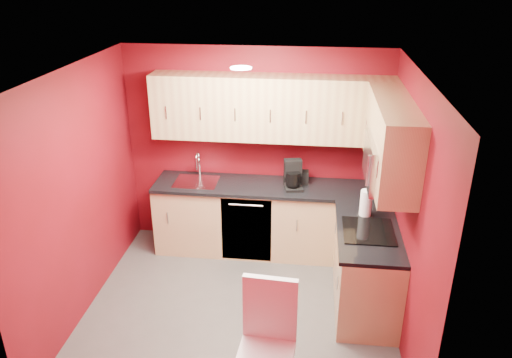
% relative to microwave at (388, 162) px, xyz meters
% --- Properties ---
extents(floor, '(3.20, 3.20, 0.00)m').
position_rel_microwave_xyz_m(floor, '(-1.39, -0.20, -1.66)').
color(floor, '#474542').
rests_on(floor, ground).
extents(ceiling, '(3.20, 3.20, 0.00)m').
position_rel_microwave_xyz_m(ceiling, '(-1.39, -0.20, 0.84)').
color(ceiling, white).
rests_on(ceiling, wall_back).
extents(wall_back, '(3.20, 0.00, 3.20)m').
position_rel_microwave_xyz_m(wall_back, '(-1.39, 1.30, -0.41)').
color(wall_back, maroon).
rests_on(wall_back, floor).
extents(wall_front, '(3.20, 0.00, 3.20)m').
position_rel_microwave_xyz_m(wall_front, '(-1.39, -1.70, -0.41)').
color(wall_front, maroon).
rests_on(wall_front, floor).
extents(wall_left, '(0.00, 3.00, 3.00)m').
position_rel_microwave_xyz_m(wall_left, '(-2.99, -0.20, -0.41)').
color(wall_left, maroon).
rests_on(wall_left, floor).
extents(wall_right, '(0.00, 3.00, 3.00)m').
position_rel_microwave_xyz_m(wall_right, '(0.21, -0.20, -0.41)').
color(wall_right, maroon).
rests_on(wall_right, floor).
extents(base_cabinets_back, '(2.80, 0.60, 0.87)m').
position_rel_microwave_xyz_m(base_cabinets_back, '(-1.19, 1.00, -1.22)').
color(base_cabinets_back, tan).
rests_on(base_cabinets_back, floor).
extents(base_cabinets_right, '(0.60, 1.30, 0.87)m').
position_rel_microwave_xyz_m(base_cabinets_right, '(-0.09, 0.05, -1.22)').
color(base_cabinets_right, tan).
rests_on(base_cabinets_right, floor).
extents(countertop_back, '(2.80, 0.63, 0.04)m').
position_rel_microwave_xyz_m(countertop_back, '(-1.19, 0.99, -0.77)').
color(countertop_back, black).
rests_on(countertop_back, base_cabinets_back).
extents(countertop_right, '(0.63, 1.27, 0.04)m').
position_rel_microwave_xyz_m(countertop_right, '(-0.11, 0.04, -0.77)').
color(countertop_right, black).
rests_on(countertop_right, base_cabinets_right).
extents(upper_cabinets_back, '(2.80, 0.35, 0.75)m').
position_rel_microwave_xyz_m(upper_cabinets_back, '(-1.19, 1.13, 0.17)').
color(upper_cabinets_back, tan).
rests_on(upper_cabinets_back, wall_back).
extents(upper_cabinets_right, '(0.35, 1.55, 0.75)m').
position_rel_microwave_xyz_m(upper_cabinets_right, '(0.03, 0.24, 0.23)').
color(upper_cabinets_right, tan).
rests_on(upper_cabinets_right, wall_right).
extents(microwave, '(0.42, 0.76, 0.42)m').
position_rel_microwave_xyz_m(microwave, '(0.00, 0.00, 0.00)').
color(microwave, silver).
rests_on(microwave, upper_cabinets_right).
extents(cooktop, '(0.50, 0.55, 0.01)m').
position_rel_microwave_xyz_m(cooktop, '(-0.11, 0.00, -0.74)').
color(cooktop, black).
rests_on(cooktop, countertop_right).
extents(sink, '(0.52, 0.42, 0.35)m').
position_rel_microwave_xyz_m(sink, '(-2.09, 1.00, -0.72)').
color(sink, silver).
rests_on(sink, countertop_back).
extents(dishwasher_front, '(0.60, 0.02, 0.82)m').
position_rel_microwave_xyz_m(dishwasher_front, '(-1.44, 0.71, -1.22)').
color(dishwasher_front, black).
rests_on(dishwasher_front, base_cabinets_back).
extents(downlight, '(0.20, 0.20, 0.01)m').
position_rel_microwave_xyz_m(downlight, '(-1.39, 0.10, 0.82)').
color(downlight, white).
rests_on(downlight, ceiling).
extents(coffee_maker, '(0.26, 0.31, 0.34)m').
position_rel_microwave_xyz_m(coffee_maker, '(-0.91, 0.93, -0.58)').
color(coffee_maker, black).
rests_on(coffee_maker, countertop_back).
extents(napkin_holder, '(0.15, 0.15, 0.15)m').
position_rel_microwave_xyz_m(napkin_holder, '(-0.81, 1.10, -0.67)').
color(napkin_holder, black).
rests_on(napkin_holder, countertop_back).
extents(paper_towel, '(0.22, 0.22, 0.29)m').
position_rel_microwave_xyz_m(paper_towel, '(-0.12, 0.33, -0.60)').
color(paper_towel, white).
rests_on(paper_towel, countertop_right).
extents(dining_chair, '(0.48, 0.50, 1.10)m').
position_rel_microwave_xyz_m(dining_chair, '(-1.00, -1.38, -1.11)').
color(dining_chair, silver).
rests_on(dining_chair, floor).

